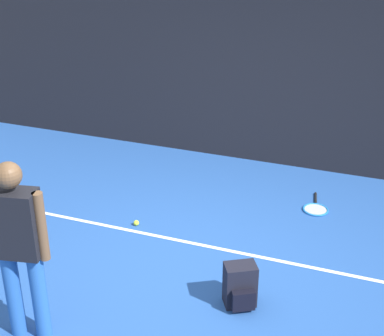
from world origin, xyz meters
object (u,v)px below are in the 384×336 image
(tennis_racket, at_px, (316,208))
(tennis_ball_near_player, at_px, (136,223))
(backpack, at_px, (240,286))
(tennis_player, at_px, (18,242))

(tennis_racket, distance_m, tennis_ball_near_player, 2.26)
(tennis_racket, height_order, backpack, backpack)
(tennis_racket, bearing_deg, tennis_player, -42.10)
(tennis_player, bearing_deg, tennis_racket, -134.08)
(tennis_racket, xyz_separation_m, tennis_ball_near_player, (-1.96, -1.14, 0.02))
(tennis_racket, distance_m, backpack, 2.17)
(tennis_racket, relative_size, tennis_ball_near_player, 9.59)
(tennis_player, distance_m, tennis_racket, 3.88)
(tennis_ball_near_player, bearing_deg, backpack, -32.03)
(tennis_player, distance_m, backpack, 2.09)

